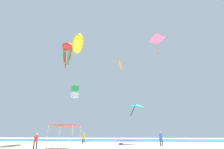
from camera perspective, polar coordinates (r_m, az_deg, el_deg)
ground at (r=20.67m, az=3.29°, el=-22.81°), size 110.00×110.00×0.10m
ocean_strip at (r=49.17m, az=4.60°, el=-20.17°), size 110.00×21.89×0.03m
canopy_tent at (r=21.72m, az=-14.55°, el=-15.81°), size 2.72×3.40×2.44m
person_near_tent at (r=30.45m, az=-9.12°, el=-19.24°), size 0.44×0.40×1.70m
person_leftmost at (r=26.25m, az=15.35°, el=-18.82°), size 0.44×0.44×1.85m
person_central at (r=21.76m, az=-23.18°, el=-18.64°), size 0.38×0.38×1.59m
cooler_box at (r=27.20m, az=2.92°, el=-21.29°), size 0.57×0.37×0.35m
kite_diamond_pink at (r=43.25m, az=14.21°, el=10.66°), size 4.03×4.01×4.35m
kite_parafoil_orange at (r=49.37m, az=2.55°, el=3.27°), size 1.23×4.02×2.47m
kite_octopus_red at (r=43.14m, az=-14.03°, el=8.24°), size 3.04×3.04×5.99m
kite_delta_teal at (r=48.46m, az=7.99°, el=-9.77°), size 6.06×6.04×3.53m
kite_box_green at (r=50.94m, az=-11.78°, el=-5.44°), size 2.28×2.28×3.40m
kite_inflatable_yellow at (r=36.64m, az=-10.91°, el=9.54°), size 4.98×7.99×3.02m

